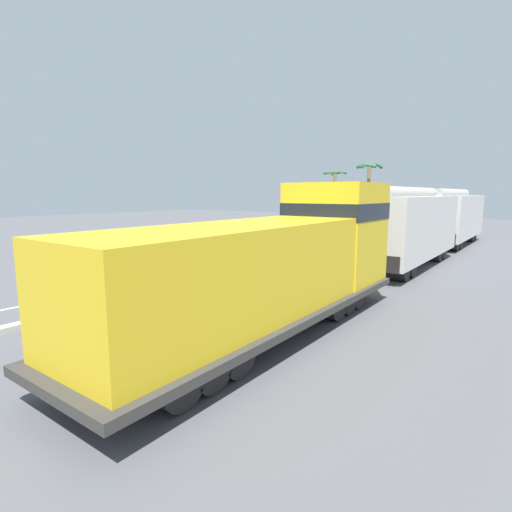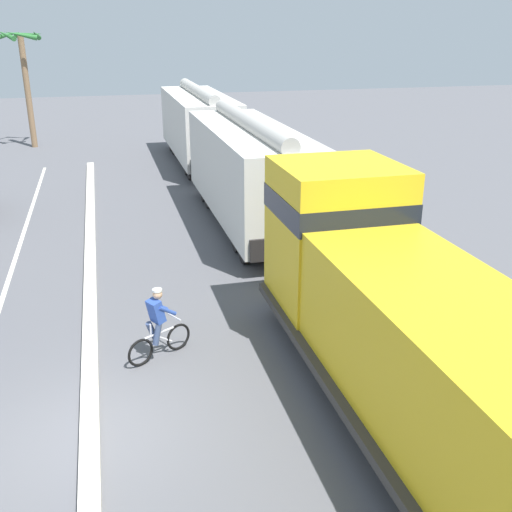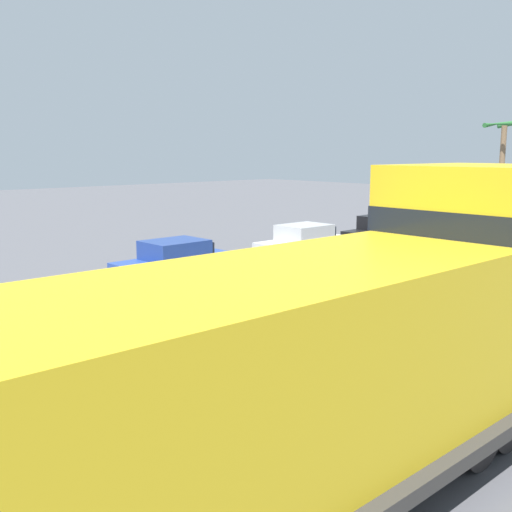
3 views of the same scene
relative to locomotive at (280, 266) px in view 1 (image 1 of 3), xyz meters
name	(u,v)px [view 1 (image 1 of 3)]	position (x,y,z in m)	size (l,w,h in m)	color
ground_plane	(161,293)	(-5.95, 0.62, -1.80)	(120.00, 120.00, 0.00)	#56565B
median_curb	(253,268)	(-5.95, 6.62, -1.72)	(0.36, 36.00, 0.16)	beige
lane_stripe	(218,265)	(-8.35, 6.62, -1.79)	(0.14, 36.00, 0.01)	silver
locomotive	(280,266)	(0.00, 0.00, 0.00)	(3.10, 11.61, 4.20)	gold
hopper_car_lead	(406,228)	(0.00, 12.16, 0.28)	(2.90, 10.60, 4.18)	silver
hopper_car_middle	(452,217)	(0.00, 23.76, 0.28)	(2.90, 10.60, 4.18)	silver
parked_car_blue	(159,250)	(-10.96, 4.81, -0.98)	(1.89, 4.23, 1.62)	#28479E
parked_car_white	(230,239)	(-11.03, 10.89, -0.98)	(1.84, 4.20, 1.62)	silver
parked_car_black	(273,233)	(-11.00, 15.92, -0.98)	(1.97, 4.27, 1.62)	black
cyclist	(232,267)	(-4.39, 3.13, -0.98)	(1.52, 0.89, 1.71)	black
palm_tree_near	(369,182)	(-9.37, 31.02, 3.26)	(2.69, 2.73, 7.04)	#846647
palm_tree_far	(335,187)	(-14.07, 32.98, 2.76)	(2.20, 2.21, 6.39)	#846647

